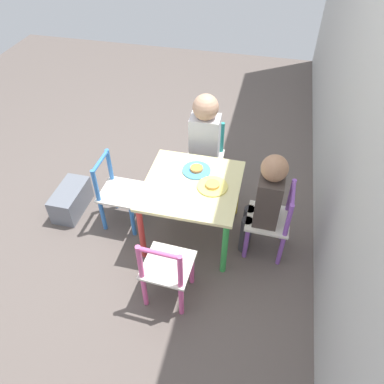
{
  "coord_description": "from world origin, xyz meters",
  "views": [
    {
      "loc": [
        1.62,
        0.38,
        1.94
      ],
      "look_at": [
        0.0,
        0.0,
        0.38
      ],
      "focal_mm": 35.0,
      "sensor_mm": 36.0,
      "label": 1
    }
  ],
  "objects_px": {
    "kids_table": "(192,192)",
    "storage_bin": "(71,200)",
    "child_back": "(266,198)",
    "chair_pink": "(167,270)",
    "chair_blue": "(118,193)",
    "plate_left": "(197,170)",
    "chair_teal": "(205,158)",
    "chair_purple": "(272,221)",
    "plate_back": "(212,186)",
    "child_left": "(204,138)"
  },
  "relations": [
    {
      "from": "kids_table",
      "to": "storage_bin",
      "type": "xyz_separation_m",
      "value": [
        -0.02,
        -0.88,
        -0.28
      ]
    },
    {
      "from": "kids_table",
      "to": "child_back",
      "type": "relative_size",
      "value": 0.78
    },
    {
      "from": "chair_pink",
      "to": "storage_bin",
      "type": "relative_size",
      "value": 1.53
    },
    {
      "from": "chair_blue",
      "to": "storage_bin",
      "type": "xyz_separation_m",
      "value": [
        -0.02,
        -0.38,
        -0.16
      ]
    },
    {
      "from": "plate_left",
      "to": "chair_pink",
      "type": "bearing_deg",
      "value": -2.24
    },
    {
      "from": "storage_bin",
      "to": "kids_table",
      "type": "bearing_deg",
      "value": 88.46
    },
    {
      "from": "chair_blue",
      "to": "plate_left",
      "type": "bearing_deg",
      "value": -76.03
    },
    {
      "from": "chair_teal",
      "to": "chair_pink",
      "type": "distance_m",
      "value": 1.0
    },
    {
      "from": "kids_table",
      "to": "chair_pink",
      "type": "height_order",
      "value": "chair_pink"
    },
    {
      "from": "chair_purple",
      "to": "plate_left",
      "type": "height_order",
      "value": "chair_purple"
    },
    {
      "from": "chair_blue",
      "to": "plate_back",
      "type": "bearing_deg",
      "value": -89.8
    },
    {
      "from": "plate_left",
      "to": "child_back",
      "type": "bearing_deg",
      "value": 72.8
    },
    {
      "from": "plate_back",
      "to": "storage_bin",
      "type": "distance_m",
      "value": 1.07
    },
    {
      "from": "chair_blue",
      "to": "child_left",
      "type": "distance_m",
      "value": 0.69
    },
    {
      "from": "chair_teal",
      "to": "child_left",
      "type": "distance_m",
      "value": 0.23
    },
    {
      "from": "chair_purple",
      "to": "child_back",
      "type": "bearing_deg",
      "value": -90.0
    },
    {
      "from": "chair_teal",
      "to": "plate_left",
      "type": "xyz_separation_m",
      "value": [
        0.38,
        0.02,
        0.2
      ]
    },
    {
      "from": "child_back",
      "to": "plate_back",
      "type": "xyz_separation_m",
      "value": [
        -0.01,
        -0.32,
        0.02
      ]
    },
    {
      "from": "chair_teal",
      "to": "storage_bin",
      "type": "xyz_separation_m",
      "value": [
        0.48,
        -0.86,
        -0.16
      ]
    },
    {
      "from": "kids_table",
      "to": "chair_blue",
      "type": "xyz_separation_m",
      "value": [
        -0.01,
        -0.5,
        -0.13
      ]
    },
    {
      "from": "plate_back",
      "to": "chair_purple",
      "type": "bearing_deg",
      "value": 87.93
    },
    {
      "from": "chair_blue",
      "to": "chair_pink",
      "type": "bearing_deg",
      "value": -135.9
    },
    {
      "from": "kids_table",
      "to": "chair_purple",
      "type": "xyz_separation_m",
      "value": [
        0.01,
        0.5,
        -0.13
      ]
    },
    {
      "from": "child_back",
      "to": "chair_teal",
      "type": "bearing_deg",
      "value": -136.65
    },
    {
      "from": "chair_teal",
      "to": "storage_bin",
      "type": "relative_size",
      "value": 1.53
    },
    {
      "from": "kids_table",
      "to": "storage_bin",
      "type": "bearing_deg",
      "value": -91.54
    },
    {
      "from": "child_left",
      "to": "plate_back",
      "type": "height_order",
      "value": "child_left"
    },
    {
      "from": "kids_table",
      "to": "chair_purple",
      "type": "bearing_deg",
      "value": 88.44
    },
    {
      "from": "chair_blue",
      "to": "plate_back",
      "type": "height_order",
      "value": "chair_blue"
    },
    {
      "from": "chair_blue",
      "to": "storage_bin",
      "type": "height_order",
      "value": "chair_blue"
    },
    {
      "from": "chair_blue",
      "to": "storage_bin",
      "type": "bearing_deg",
      "value": 88.74
    },
    {
      "from": "plate_back",
      "to": "plate_left",
      "type": "bearing_deg",
      "value": -135.0
    },
    {
      "from": "kids_table",
      "to": "plate_back",
      "type": "xyz_separation_m",
      "value": [
        0.0,
        0.12,
        0.07
      ]
    },
    {
      "from": "chair_blue",
      "to": "plate_back",
      "type": "relative_size",
      "value": 2.82
    },
    {
      "from": "chair_purple",
      "to": "child_back",
      "type": "relative_size",
      "value": 0.7
    },
    {
      "from": "kids_table",
      "to": "chair_purple",
      "type": "height_order",
      "value": "chair_purple"
    },
    {
      "from": "plate_back",
      "to": "chair_teal",
      "type": "bearing_deg",
      "value": -164.09
    },
    {
      "from": "kids_table",
      "to": "chair_pink",
      "type": "bearing_deg",
      "value": -2.8
    },
    {
      "from": "kids_table",
      "to": "plate_back",
      "type": "distance_m",
      "value": 0.15
    },
    {
      "from": "child_left",
      "to": "child_back",
      "type": "bearing_deg",
      "value": -46.99
    },
    {
      "from": "chair_purple",
      "to": "plate_back",
      "type": "distance_m",
      "value": 0.43
    },
    {
      "from": "chair_blue",
      "to": "plate_back",
      "type": "xyz_separation_m",
      "value": [
        0.01,
        0.63,
        0.2
      ]
    },
    {
      "from": "plate_left",
      "to": "child_left",
      "type": "bearing_deg",
      "value": -177.05
    },
    {
      "from": "chair_purple",
      "to": "chair_pink",
      "type": "bearing_deg",
      "value": -45.62
    },
    {
      "from": "plate_left",
      "to": "chair_purple",
      "type": "bearing_deg",
      "value": 74.62
    },
    {
      "from": "chair_teal",
      "to": "chair_blue",
      "type": "distance_m",
      "value": 0.69
    },
    {
      "from": "kids_table",
      "to": "child_back",
      "type": "distance_m",
      "value": 0.44
    },
    {
      "from": "chair_purple",
      "to": "child_left",
      "type": "xyz_separation_m",
      "value": [
        -0.46,
        -0.52,
        0.22
      ]
    },
    {
      "from": "kids_table",
      "to": "chair_pink",
      "type": "relative_size",
      "value": 1.11
    },
    {
      "from": "kids_table",
      "to": "child_back",
      "type": "xyz_separation_m",
      "value": [
        0.01,
        0.44,
        0.05
      ]
    }
  ]
}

